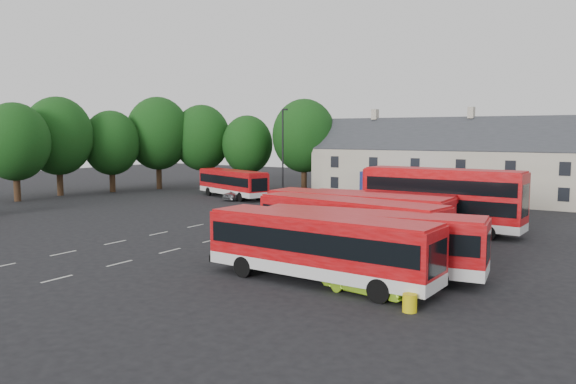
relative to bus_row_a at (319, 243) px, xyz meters
name	(u,v)px	position (x,y,z in m)	size (l,w,h in m)	color
ground	(178,230)	(-16.56, 7.69, -2.01)	(140.00, 140.00, 0.00)	black
lane_markings	(220,229)	(-14.06, 9.69, -2.00)	(5.15, 33.80, 0.01)	beige
treeline	(162,138)	(-37.30, 27.06, 4.67)	(29.92, 32.59, 12.01)	black
terrace_houses	(469,165)	(-2.56, 37.69, 1.85)	(35.70, 7.13, 10.06)	beige
bus_row_a	(319,243)	(0.00, 0.00, 0.00)	(11.95, 3.32, 3.34)	silver
bus_row_b	(368,238)	(1.37, 2.67, -0.03)	(11.90, 4.22, 3.29)	silver
bus_row_c	(349,222)	(-1.53, 6.38, 0.03)	(12.29, 4.59, 3.39)	silver
bus_row_d	(356,214)	(-2.44, 9.31, 0.05)	(12.14, 2.94, 3.42)	silver
bus_row_e	(382,209)	(-2.84, 14.48, -0.21)	(10.84, 3.82, 3.00)	silver
bus_dd_south	(443,196)	(0.79, 17.17, 0.67)	(11.58, 3.17, 4.71)	silver
bus_dd_north	(425,193)	(-1.67, 20.69, 0.47)	(10.87, 4.21, 4.35)	silver
bus_north	(233,181)	(-25.95, 26.56, -0.13)	(11.22, 6.40, 3.13)	silver
box_truck	(402,184)	(-8.03, 32.20, 0.00)	(8.38, 3.38, 3.57)	black
silver_car	(239,193)	(-24.29, 25.51, -1.29)	(1.71, 4.24, 1.45)	#95979C
lime_car	(367,280)	(2.76, -0.50, -1.33)	(1.43, 4.11, 1.35)	#8FCD1F
grit_bin	(410,303)	(5.28, -1.87, -1.64)	(0.60, 0.60, 0.75)	yellow
lamppost	(283,152)	(-20.18, 28.12, 3.28)	(0.69, 0.30, 9.92)	black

